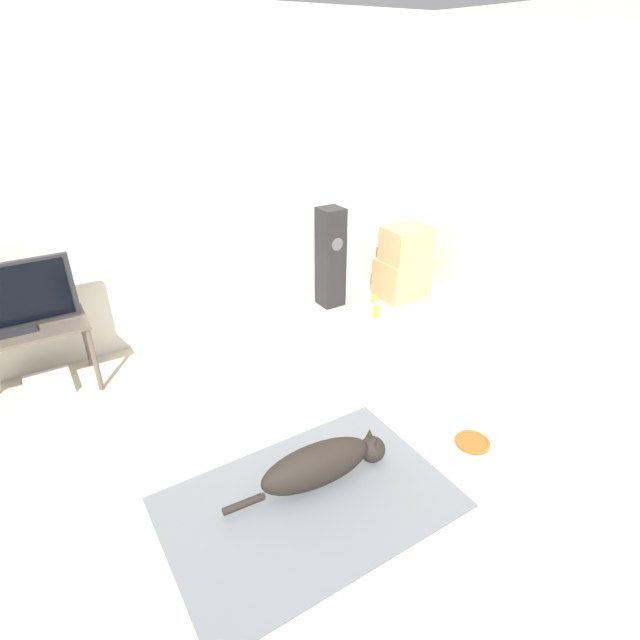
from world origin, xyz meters
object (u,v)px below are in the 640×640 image
object	(u,v)px
cardboard_box_lower	(402,278)
tv_stand	(13,341)
tv	(0,300)
tennis_ball_near_speaker	(377,308)
tennis_ball_by_boxes	(376,314)
game_console	(49,385)
tennis_ball_loose_on_carpet	(374,298)
floor_speaker	(331,258)
frisbee	(472,442)
dog	(322,464)
cardboard_box_upper	(406,244)

from	to	relation	value
cardboard_box_lower	tv_stand	xyz separation A→B (m)	(-3.39, 0.10, 0.26)
tv	cardboard_box_lower	bearing A→B (deg)	-1.75
tv_stand	tennis_ball_near_speaker	xyz separation A→B (m)	(2.96, -0.26, -0.42)
tennis_ball_by_boxes	game_console	size ratio (longest dim) A/B	0.21
tennis_ball_by_boxes	tennis_ball_loose_on_carpet	distance (m)	0.35
floor_speaker	game_console	distance (m)	2.59
frisbee	tv_stand	xyz separation A→B (m)	(-2.32, 2.07, 0.44)
cardboard_box_lower	tv_stand	distance (m)	3.40
tv	tennis_ball_near_speaker	xyz separation A→B (m)	(2.96, -0.26, -0.73)
tennis_ball_near_speaker	tennis_ball_by_boxes	bearing A→B (deg)	-133.74
tv_stand	tennis_ball_by_boxes	distance (m)	2.93
dog	tennis_ball_near_speaker	size ratio (longest dim) A/B	15.31
dog	tennis_ball_near_speaker	bearing A→B (deg)	43.87
cardboard_box_upper	tennis_ball_near_speaker	world-z (taller)	cardboard_box_upper
floor_speaker	cardboard_box_lower	bearing A→B (deg)	-17.59
frisbee	tennis_ball_by_boxes	world-z (taller)	tennis_ball_by_boxes
dog	tennis_ball_loose_on_carpet	xyz separation A→B (m)	(1.74, 1.76, -0.10)
cardboard_box_lower	tv_stand	world-z (taller)	tv_stand
floor_speaker	game_console	xyz separation A→B (m)	(-2.55, -0.13, -0.44)
dog	cardboard_box_lower	world-z (taller)	cardboard_box_lower
tv_stand	tennis_ball_near_speaker	world-z (taller)	tv_stand
frisbee	dog	bearing A→B (deg)	166.19
tv_stand	dog	bearing A→B (deg)	-53.75
cardboard_box_lower	tv	world-z (taller)	tv
cardboard_box_upper	tennis_ball_near_speaker	distance (m)	0.69
floor_speaker	tv_stand	bearing A→B (deg)	-177.29
tv_stand	tennis_ball_loose_on_carpet	world-z (taller)	tv_stand
dog	cardboard_box_upper	bearing A→B (deg)	39.71
dog	tv_stand	size ratio (longest dim) A/B	1.05
dog	tennis_ball_by_boxes	world-z (taller)	dog
cardboard_box_lower	game_console	bearing A→B (deg)	178.22
cardboard_box_lower	tennis_ball_loose_on_carpet	size ratio (longest dim) A/B	7.18
tv	tv_stand	bearing A→B (deg)	-90.00
frisbee	cardboard_box_upper	xyz separation A→B (m)	(1.07, 1.94, 0.55)
dog	cardboard_box_lower	distance (m)	2.68
frisbee	tennis_ball_by_boxes	bearing A→B (deg)	71.88
game_console	tv_stand	bearing A→B (deg)	-179.90
dog	tennis_ball_near_speaker	xyz separation A→B (m)	(1.63, 1.56, -0.10)
floor_speaker	tv	bearing A→B (deg)	-177.35
cardboard_box_upper	game_console	size ratio (longest dim) A/B	1.35
dog	floor_speaker	xyz separation A→B (m)	(1.34, 1.95, 0.35)
frisbee	tv_stand	world-z (taller)	tv_stand
dog	floor_speaker	distance (m)	2.39
frisbee	tennis_ball_near_speaker	distance (m)	1.92
tv	game_console	bearing A→B (deg)	-1.14
cardboard_box_lower	cardboard_box_upper	size ratio (longest dim) A/B	1.13
tennis_ball_loose_on_carpet	game_console	xyz separation A→B (m)	(-2.95, 0.07, 0.01)
dog	tennis_ball_loose_on_carpet	world-z (taller)	dog
tv	tennis_ball_near_speaker	bearing A→B (deg)	-5.11
dog	cardboard_box_lower	xyz separation A→B (m)	(2.05, 1.72, 0.06)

